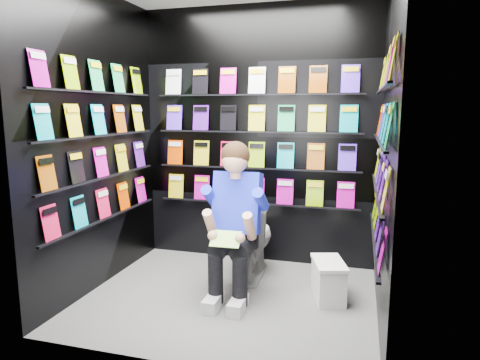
# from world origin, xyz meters

# --- Properties ---
(floor) EXTENTS (2.40, 2.40, 0.00)m
(floor) POSITION_xyz_m (0.00, 0.00, 0.00)
(floor) COLOR slate
(floor) RESTS_ON ground
(wall_back) EXTENTS (2.40, 0.04, 2.60)m
(wall_back) POSITION_xyz_m (0.00, 1.00, 1.30)
(wall_back) COLOR black
(wall_back) RESTS_ON floor
(wall_front) EXTENTS (2.40, 0.04, 2.60)m
(wall_front) POSITION_xyz_m (0.00, -1.00, 1.30)
(wall_front) COLOR black
(wall_front) RESTS_ON floor
(wall_left) EXTENTS (0.04, 2.00, 2.60)m
(wall_left) POSITION_xyz_m (-1.20, 0.00, 1.30)
(wall_left) COLOR black
(wall_left) RESTS_ON floor
(wall_right) EXTENTS (0.04, 2.00, 2.60)m
(wall_right) POSITION_xyz_m (1.20, 0.00, 1.30)
(wall_right) COLOR black
(wall_right) RESTS_ON floor
(comics_back) EXTENTS (2.10, 0.06, 1.37)m
(comics_back) POSITION_xyz_m (0.00, 0.97, 1.31)
(comics_back) COLOR #D51647
(comics_back) RESTS_ON wall_back
(comics_left) EXTENTS (0.06, 1.70, 1.37)m
(comics_left) POSITION_xyz_m (-1.17, 0.00, 1.31)
(comics_left) COLOR #D51647
(comics_left) RESTS_ON wall_left
(comics_right) EXTENTS (0.06, 1.70, 1.37)m
(comics_right) POSITION_xyz_m (1.17, 0.00, 1.31)
(comics_right) COLOR #D51647
(comics_right) RESTS_ON wall_right
(toilet) EXTENTS (0.45, 0.77, 0.73)m
(toilet) POSITION_xyz_m (0.04, 0.54, 0.37)
(toilet) COLOR silver
(toilet) RESTS_ON floor
(longbox) EXTENTS (0.32, 0.45, 0.30)m
(longbox) POSITION_xyz_m (0.81, 0.21, 0.15)
(longbox) COLOR white
(longbox) RESTS_ON floor
(longbox_lid) EXTENTS (0.35, 0.47, 0.03)m
(longbox_lid) POSITION_xyz_m (0.81, 0.21, 0.32)
(longbox_lid) COLOR white
(longbox_lid) RESTS_ON longbox
(reader) EXTENTS (0.57, 0.80, 1.44)m
(reader) POSITION_xyz_m (0.04, 0.16, 0.78)
(reader) COLOR #0E1CEC
(reader) RESTS_ON toilet
(held_comic) EXTENTS (0.24, 0.15, 0.10)m
(held_comic) POSITION_xyz_m (0.04, -0.19, 0.58)
(held_comic) COLOR green
(held_comic) RESTS_ON reader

